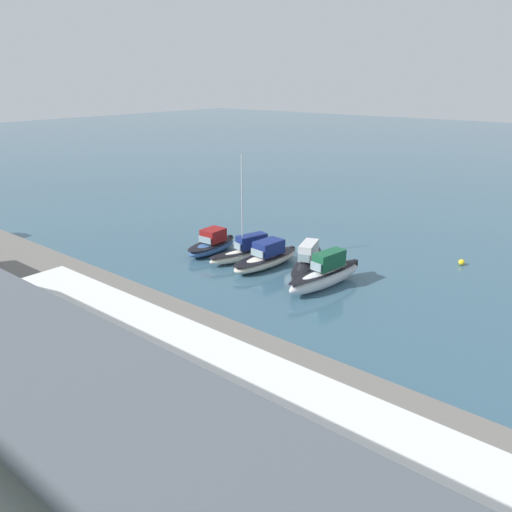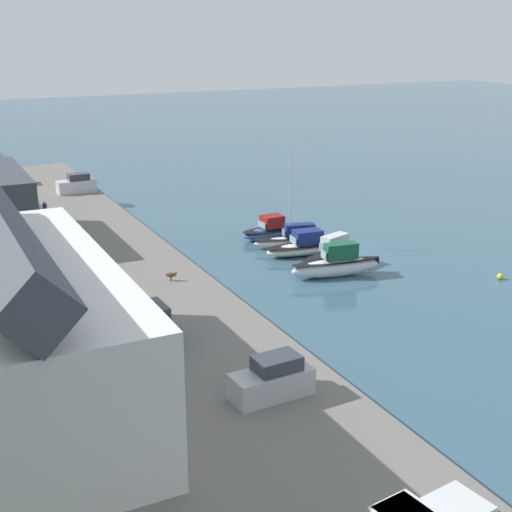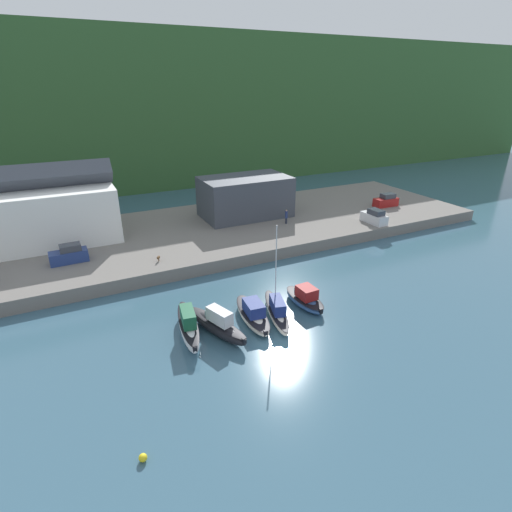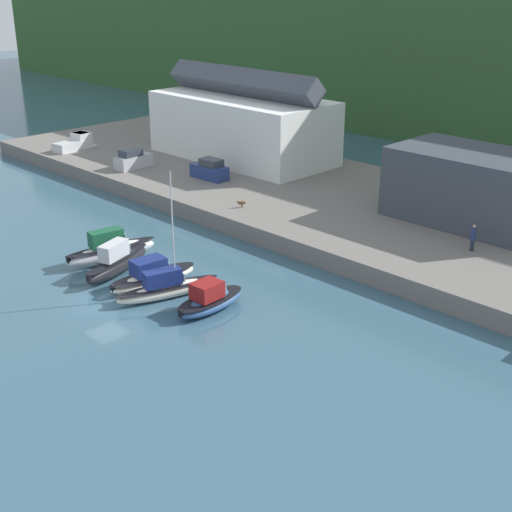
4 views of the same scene
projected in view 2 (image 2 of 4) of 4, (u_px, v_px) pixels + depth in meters
name	position (u px, v px, depth m)	size (l,w,h in m)	color
ground_plane	(344.00, 249.00, 65.15)	(320.00, 320.00, 0.00)	#385B70
quay_promenade	(34.00, 288.00, 53.30)	(93.11, 24.06, 1.58)	slate
harbor_clubhouse	(8.00, 330.00, 34.44)	(21.89, 10.20, 10.29)	white
moored_boat_0	(337.00, 264.00, 57.86)	(2.74, 7.96, 2.78)	white
moored_boat_1	(332.00, 255.00, 60.37)	(3.83, 7.59, 2.69)	black
moored_boat_2	(304.00, 246.00, 63.42)	(2.83, 7.40, 2.25)	white
moored_boat_3	(296.00, 239.00, 65.61)	(3.61, 8.03, 9.28)	white
moored_boat_4	(270.00, 230.00, 68.49)	(2.45, 5.87, 2.19)	#33568E
parked_car_0	(10.00, 176.00, 84.41)	(4.25, 1.92, 2.16)	maroon
parked_car_1	(77.00, 184.00, 80.14)	(1.90, 4.24, 2.16)	silver
parked_car_2	(272.00, 380.00, 35.87)	(2.04, 4.30, 2.16)	#B7B7BC
parked_car_3	(154.00, 325.00, 42.36)	(4.26, 1.94, 2.16)	navy
person_on_quay	(45.00, 212.00, 67.49)	(0.40, 0.40, 2.14)	#232838
dog_on_quay	(171.00, 275.00, 52.37)	(0.66, 0.84, 0.68)	brown
mooring_buoy_0	(500.00, 276.00, 57.35)	(0.52, 0.52, 0.52)	yellow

